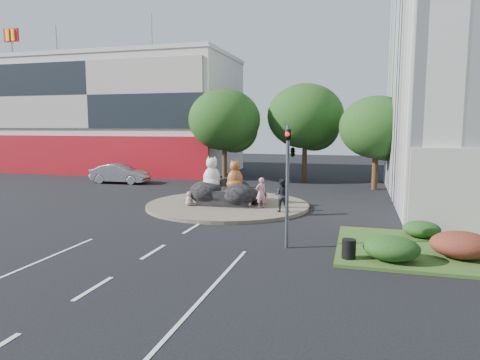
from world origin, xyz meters
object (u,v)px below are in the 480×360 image
object	(u,v)px
cat_white	(212,172)
kitten_white	(248,200)
litter_bin	(349,249)
pedestrian_pink	(261,193)
cat_tabby	(235,174)
pedestrian_dark	(282,195)
kitten_calico	(189,198)
parked_car	(120,174)

from	to	relation	value
cat_white	kitten_white	world-z (taller)	cat_white
kitten_white	litter_bin	size ratio (longest dim) A/B	1.17
pedestrian_pink	cat_white	bearing A→B (deg)	-55.76
pedestrian_pink	cat_tabby	bearing A→B (deg)	-70.32
kitten_white	pedestrian_dark	size ratio (longest dim) A/B	0.45
cat_white	kitten_white	bearing A→B (deg)	-21.93
kitten_calico	pedestrian_pink	bearing A→B (deg)	18.87
pedestrian_pink	kitten_calico	bearing A→B (deg)	-38.65
kitten_white	litter_bin	xyz separation A→B (m)	(6.02, -8.38, -0.14)
kitten_calico	pedestrian_pink	size ratio (longest dim) A/B	0.49
kitten_white	pedestrian_pink	distance (m)	0.98
cat_white	pedestrian_pink	xyz separation A→B (m)	(3.28, -0.76, -1.02)
kitten_white	pedestrian_dark	world-z (taller)	pedestrian_dark
litter_bin	cat_white	bearing A→B (deg)	133.32
cat_white	pedestrian_dark	world-z (taller)	cat_white
kitten_white	pedestrian_dark	xyz separation A→B (m)	(2.19, -0.88, 0.51)
cat_white	pedestrian_pink	bearing A→B (deg)	-21.25
cat_tabby	pedestrian_pink	bearing A→B (deg)	-57.34
cat_white	pedestrian_dark	xyz separation A→B (m)	(4.63, -1.47, -0.99)
kitten_white	parked_car	distance (m)	16.25
kitten_white	litter_bin	distance (m)	10.32
pedestrian_pink	pedestrian_dark	xyz separation A→B (m)	(1.35, -0.71, 0.03)
kitten_white	pedestrian_dark	bearing A→B (deg)	-39.26
cat_tabby	pedestrian_pink	size ratio (longest dim) A/B	1.03
cat_tabby	kitten_calico	bearing A→B (deg)	177.23
cat_tabby	pedestrian_dark	size ratio (longest dim) A/B	1.00
pedestrian_dark	parked_car	bearing A→B (deg)	-33.62
kitten_calico	kitten_white	size ratio (longest dim) A/B	1.04
cat_white	kitten_calico	size ratio (longest dim) A/B	2.34
cat_tabby	pedestrian_dark	world-z (taller)	cat_tabby
kitten_calico	litter_bin	bearing A→B (deg)	-24.84
pedestrian_dark	kitten_white	bearing A→B (deg)	-24.53
cat_tabby	pedestrian_pink	distance (m)	2.29
cat_tabby	kitten_white	bearing A→B (deg)	-68.20
pedestrian_pink	parked_car	bearing A→B (deg)	-73.97
pedestrian_pink	kitten_white	bearing A→B (deg)	-53.77
cat_white	kitten_white	xyz separation A→B (m)	(2.44, -0.60, -1.50)
pedestrian_pink	pedestrian_dark	distance (m)	1.53
kitten_calico	kitten_white	xyz separation A→B (m)	(3.53, 0.48, -0.02)
cat_tabby	kitten_calico	distance (m)	3.14
cat_white	kitten_calico	bearing A→B (deg)	-143.55
kitten_calico	parked_car	xyz separation A→B (m)	(-10.21, 9.15, 0.20)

